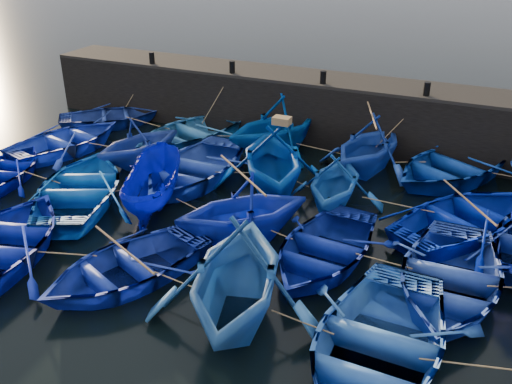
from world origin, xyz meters
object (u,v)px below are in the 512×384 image
at_px(boat_0, 110,116).
at_px(boat_13, 5,170).
at_px(boat_8, 193,167).
at_px(wooden_crate, 282,121).

height_order(boat_0, boat_13, boat_0).
relative_size(boat_0, boat_8, 0.79).
bearing_deg(boat_0, boat_8, -158.71).
bearing_deg(wooden_crate, boat_0, 161.55).
distance_m(boat_13, wooden_crate, 10.11).
bearing_deg(boat_8, wooden_crate, 8.68).
distance_m(boat_0, boat_8, 7.34).
bearing_deg(boat_13, boat_0, -102.17).
bearing_deg(boat_13, boat_8, -170.40).
height_order(boat_0, boat_8, boat_8).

